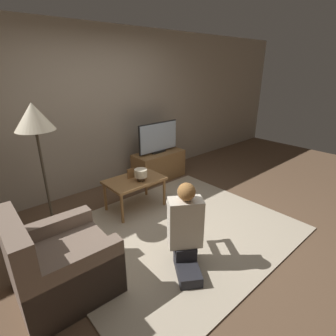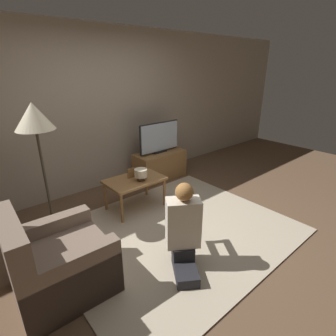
# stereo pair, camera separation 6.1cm
# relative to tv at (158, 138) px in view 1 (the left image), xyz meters

# --- Properties ---
(ground_plane) EXTENTS (10.00, 10.00, 0.00)m
(ground_plane) POSITION_rel_tv_xyz_m (-0.95, -1.49, -0.79)
(ground_plane) COLOR brown
(wall_back) EXTENTS (10.00, 0.06, 2.60)m
(wall_back) POSITION_rel_tv_xyz_m (-0.95, 0.44, 0.51)
(wall_back) COLOR tan
(wall_back) RESTS_ON ground_plane
(rug) EXTENTS (2.82, 2.35, 0.02)m
(rug) POSITION_rel_tv_xyz_m (-0.95, -1.49, -0.78)
(rug) COLOR #BCAD93
(rug) RESTS_ON ground_plane
(tv_stand) EXTENTS (0.95, 0.45, 0.51)m
(tv_stand) POSITION_rel_tv_xyz_m (0.00, -0.00, -0.53)
(tv_stand) COLOR olive
(tv_stand) RESTS_ON ground_plane
(tv) EXTENTS (0.84, 0.08, 0.55)m
(tv) POSITION_rel_tv_xyz_m (0.00, 0.00, 0.00)
(tv) COLOR black
(tv) RESTS_ON tv_stand
(coffee_table) EXTENTS (0.82, 0.53, 0.47)m
(coffee_table) POSITION_rel_tv_xyz_m (-0.99, -0.65, -0.37)
(coffee_table) COLOR olive
(coffee_table) RESTS_ON ground_plane
(floor_lamp) EXTENTS (0.42, 0.42, 1.64)m
(floor_lamp) POSITION_rel_tv_xyz_m (-2.13, -0.50, 0.62)
(floor_lamp) COLOR #4C4233
(floor_lamp) RESTS_ON ground_plane
(armchair) EXTENTS (0.86, 0.82, 0.88)m
(armchair) POSITION_rel_tv_xyz_m (-2.39, -1.47, -0.49)
(armchair) COLOR #7A6656
(armchair) RESTS_ON ground_plane
(person_kneeling) EXTENTS (0.63, 0.78, 0.95)m
(person_kneeling) POSITION_rel_tv_xyz_m (-1.30, -1.98, -0.31)
(person_kneeling) COLOR #232328
(person_kneeling) RESTS_ON rug
(picture_frame) EXTENTS (0.11, 0.01, 0.15)m
(picture_frame) POSITION_rel_tv_xyz_m (-1.01, -0.59, -0.24)
(picture_frame) COLOR olive
(picture_frame) RESTS_ON coffee_table
(table_lamp) EXTENTS (0.18, 0.18, 0.17)m
(table_lamp) POSITION_rel_tv_xyz_m (-0.94, -0.75, -0.21)
(table_lamp) COLOR #4C3823
(table_lamp) RESTS_ON coffee_table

